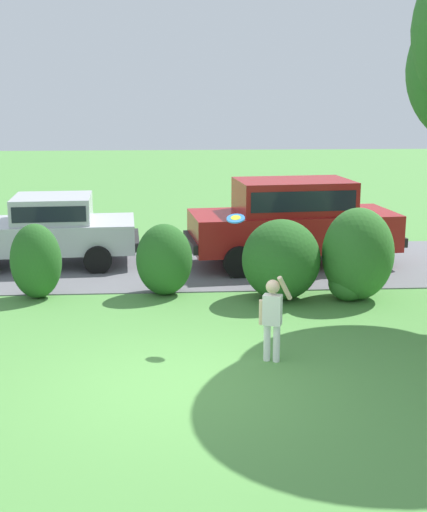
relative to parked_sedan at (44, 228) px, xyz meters
The scene contains 10 objects.
ground_plane 7.47m from the parked_sedan, 67.65° to the right, with size 80.00×80.00×0.00m, color #518E42.
driveway_strip 2.96m from the parked_sedan, ahead, with size 28.00×4.40×0.02m, color slate.
shrub_near_tree 2.67m from the parked_sedan, 83.52° to the right, with size 0.95×0.81×1.42m.
shrub_centre_left 3.72m from the parked_sedan, 43.67° to the right, with size 1.07×0.94×1.37m.
shrub_centre 5.69m from the parked_sedan, 31.66° to the right, with size 1.46×1.41×1.51m.
shrub_centre_right 6.98m from the parked_sedan, 26.37° to the right, with size 1.32×1.32×1.73m.
parked_sedan is the anchor object (origin of this frame).
parked_suv 5.55m from the parked_sedan, ahead, with size 4.85×2.44×1.92m.
child_thrower 7.43m from the parked_sedan, 55.22° to the right, with size 0.48×0.24×1.29m.
frisbee 6.41m from the parked_sedan, 52.97° to the right, with size 0.29×0.27×0.13m.
Camera 1 is at (-0.03, -8.59, 3.74)m, focal length 48.87 mm.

